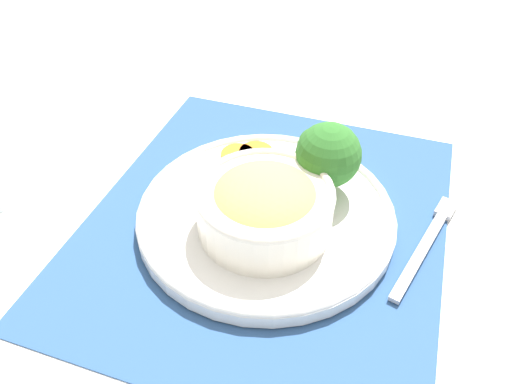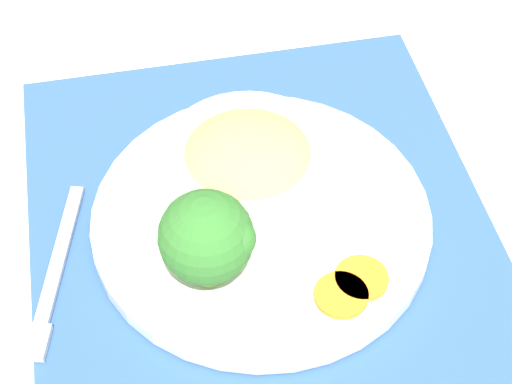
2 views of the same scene
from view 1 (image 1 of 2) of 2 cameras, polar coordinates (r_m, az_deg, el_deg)
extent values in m
plane|color=white|center=(0.61, 1.12, -3.40)|extent=(4.00, 4.00, 0.00)
cube|color=#2D5184|center=(0.61, 1.13, -3.27)|extent=(0.43, 0.49, 0.00)
cylinder|color=white|center=(0.60, 1.14, -2.59)|extent=(0.31, 0.31, 0.02)
torus|color=white|center=(0.60, 1.15, -2.04)|extent=(0.31, 0.31, 0.01)
cylinder|color=silver|center=(0.56, 1.00, -2.03)|extent=(0.15, 0.15, 0.05)
torus|color=silver|center=(0.54, 1.03, 0.02)|extent=(0.15, 0.15, 0.01)
ellipsoid|color=#E0B75B|center=(0.55, 1.01, -1.02)|extent=(0.13, 0.13, 0.06)
cylinder|color=#759E51|center=(0.62, 7.90, 1.14)|extent=(0.03, 0.03, 0.02)
sphere|color=#2D6B28|center=(0.59, 8.26, 4.22)|extent=(0.08, 0.08, 0.08)
sphere|color=#2D6B28|center=(0.60, 6.56, 5.64)|extent=(0.04, 0.04, 0.04)
sphere|color=#2D6B28|center=(0.58, 9.98, 3.66)|extent=(0.03, 0.03, 0.03)
cylinder|color=orange|center=(0.68, 0.00, 4.58)|extent=(0.05, 0.05, 0.01)
cylinder|color=orange|center=(0.67, -2.09, 4.29)|extent=(0.05, 0.05, 0.01)
cube|color=#B7B7BC|center=(0.60, 18.66, -5.96)|extent=(0.05, 0.18, 0.01)
cube|color=#B7B7BC|center=(0.66, 20.88, -1.80)|extent=(0.03, 0.04, 0.01)
camera|label=2|loc=(0.91, 26.98, 50.77)|focal=60.00mm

